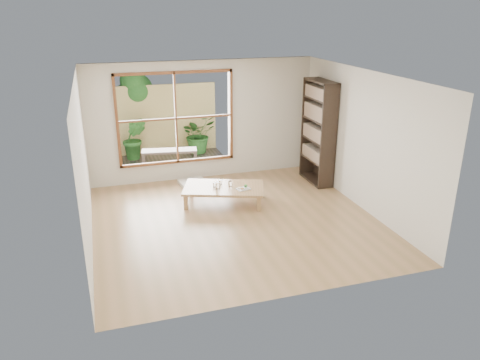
# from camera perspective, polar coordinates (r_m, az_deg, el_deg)

# --- Properties ---
(ground) EXTENTS (5.00, 5.00, 0.00)m
(ground) POSITION_cam_1_polar(r_m,az_deg,el_deg) (8.55, -0.59, -4.93)
(ground) COLOR #A87F54
(ground) RESTS_ON ground
(low_table) EXTENTS (1.75, 1.35, 0.34)m
(low_table) POSITION_cam_1_polar(r_m,az_deg,el_deg) (9.18, -2.01, -1.06)
(low_table) COLOR tan
(low_table) RESTS_ON ground
(floor_cushion) EXTENTS (0.62, 0.62, 0.08)m
(floor_cushion) POSITION_cam_1_polar(r_m,az_deg,el_deg) (10.23, -5.69, -0.40)
(floor_cushion) COLOR beige
(floor_cushion) RESTS_ON ground
(bookshelf) EXTENTS (0.36, 1.00, 2.22)m
(bookshelf) POSITION_cam_1_polar(r_m,az_deg,el_deg) (10.24, 9.53, 5.75)
(bookshelf) COLOR black
(bookshelf) RESTS_ON ground
(glass_tall) EXTENTS (0.08, 0.08, 0.14)m
(glass_tall) POSITION_cam_1_polar(r_m,az_deg,el_deg) (9.05, -2.75, -0.65)
(glass_tall) COLOR silver
(glass_tall) RESTS_ON low_table
(glass_mid) EXTENTS (0.07, 0.07, 0.10)m
(glass_mid) POSITION_cam_1_polar(r_m,az_deg,el_deg) (9.18, -1.21, -0.44)
(glass_mid) COLOR silver
(glass_mid) RESTS_ON low_table
(glass_short) EXTENTS (0.07, 0.07, 0.08)m
(glass_short) POSITION_cam_1_polar(r_m,az_deg,el_deg) (9.29, -2.38, -0.26)
(glass_short) COLOR silver
(glass_short) RESTS_ON low_table
(glass_small) EXTENTS (0.06, 0.06, 0.08)m
(glass_small) POSITION_cam_1_polar(r_m,az_deg,el_deg) (9.16, -3.12, -0.60)
(glass_small) COLOR silver
(glass_small) RESTS_ON low_table
(food_tray) EXTENTS (0.29, 0.23, 0.08)m
(food_tray) POSITION_cam_1_polar(r_m,az_deg,el_deg) (9.05, 0.44, -0.99)
(food_tray) COLOR white
(food_tray) RESTS_ON low_table
(deck) EXTENTS (2.80, 2.00, 0.05)m
(deck) POSITION_cam_1_polar(r_m,az_deg,el_deg) (11.67, -8.45, 1.94)
(deck) COLOR #362D27
(deck) RESTS_ON ground
(garden_bench) EXTENTS (1.35, 0.57, 0.41)m
(garden_bench) POSITION_cam_1_polar(r_m,az_deg,el_deg) (11.33, -8.60, 3.37)
(garden_bench) COLOR black
(garden_bench) RESTS_ON deck
(bamboo_fence) EXTENTS (2.80, 0.06, 1.80)m
(bamboo_fence) POSITION_cam_1_polar(r_m,az_deg,el_deg) (12.38, -9.41, 7.29)
(bamboo_fence) COLOR tan
(bamboo_fence) RESTS_ON ground
(shrub_right) EXTENTS (1.12, 1.05, 0.99)m
(shrub_right) POSITION_cam_1_polar(r_m,az_deg,el_deg) (12.33, -5.11, 5.62)
(shrub_right) COLOR #295720
(shrub_right) RESTS_ON deck
(shrub_left) EXTENTS (0.67, 0.59, 1.07)m
(shrub_left) POSITION_cam_1_polar(r_m,az_deg,el_deg) (12.00, -12.75, 4.96)
(shrub_left) COLOR #295720
(shrub_left) RESTS_ON deck
(garden_tree) EXTENTS (1.04, 0.85, 2.22)m
(garden_tree) POSITION_cam_1_polar(r_m,az_deg,el_deg) (12.47, -12.94, 10.55)
(garden_tree) COLOR #4C3D2D
(garden_tree) RESTS_ON ground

